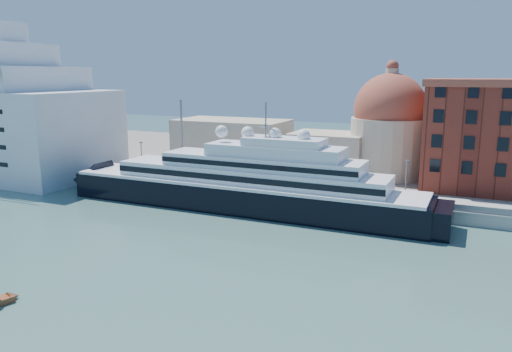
% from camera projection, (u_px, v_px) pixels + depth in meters
% --- Properties ---
extents(ground, '(400.00, 400.00, 0.00)m').
position_uv_depth(ground, '(178.00, 244.00, 78.34)').
color(ground, '#335854').
rests_on(ground, ground).
extents(quay, '(180.00, 10.00, 2.50)m').
position_uv_depth(quay, '(264.00, 191.00, 108.41)').
color(quay, gray).
rests_on(quay, ground).
extents(land, '(260.00, 72.00, 2.00)m').
position_uv_depth(land, '(320.00, 162.00, 145.02)').
color(land, slate).
rests_on(land, ground).
extents(quay_fence, '(180.00, 0.10, 1.20)m').
position_uv_depth(quay_fence, '(255.00, 187.00, 104.02)').
color(quay_fence, slate).
rests_on(quay_fence, quay).
extents(superyacht, '(82.74, 11.47, 24.73)m').
position_uv_depth(superyacht, '(229.00, 187.00, 99.12)').
color(superyacht, black).
rests_on(superyacht, ground).
extents(service_barge, '(11.39, 3.92, 2.55)m').
position_uv_depth(service_barge, '(23.00, 181.00, 121.48)').
color(service_barge, white).
rests_on(service_barge, ground).
extents(church, '(66.00, 18.00, 25.50)m').
position_uv_depth(church, '(325.00, 136.00, 125.02)').
color(church, beige).
rests_on(church, land).
extents(lamp_posts, '(120.80, 2.40, 18.00)m').
position_uv_depth(lamp_posts, '(209.00, 149.00, 110.24)').
color(lamp_posts, slate).
rests_on(lamp_posts, quay).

